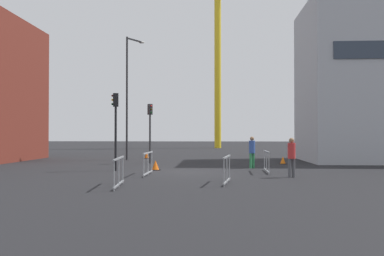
% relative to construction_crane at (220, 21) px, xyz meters
% --- Properties ---
extents(ground, '(160.00, 160.00, 0.00)m').
position_rel_construction_crane_xyz_m(ground, '(-2.10, -33.93, -17.52)').
color(ground, black).
extents(construction_crane, '(16.41, 3.62, 27.31)m').
position_rel_construction_crane_xyz_m(construction_crane, '(0.00, 0.00, 0.00)').
color(construction_crane, yellow).
rests_on(construction_crane, ground).
extents(streetlamp_tall, '(1.14, 1.56, 9.20)m').
position_rel_construction_crane_xyz_m(streetlamp_tall, '(-7.11, -24.91, -12.23)').
color(streetlamp_tall, '#232326').
rests_on(streetlamp_tall, ground).
extents(traffic_light_crosswalk, '(0.39, 0.30, 4.08)m').
position_rel_construction_crane_xyz_m(traffic_light_crosswalk, '(-5.88, -33.60, -14.79)').
color(traffic_light_crosswalk, black).
rests_on(traffic_light_crosswalk, ground).
extents(traffic_light_island, '(0.36, 0.38, 3.90)m').
position_rel_construction_crane_xyz_m(traffic_light_island, '(-4.90, -28.48, -14.90)').
color(traffic_light_island, '#2D2D30').
rests_on(traffic_light_island, ground).
extents(pedestrian_walking, '(0.34, 0.34, 1.79)m').
position_rel_construction_crane_xyz_m(pedestrian_walking, '(1.44, -31.62, -16.48)').
color(pedestrian_walking, '#2D844C').
rests_on(pedestrian_walking, ground).
extents(pedestrian_waiting, '(0.34, 0.34, 1.77)m').
position_rel_construction_crane_xyz_m(pedestrian_waiting, '(2.76, -36.25, -16.49)').
color(pedestrian_waiting, '#4C4C51').
rests_on(pedestrian_waiting, ground).
extents(safety_barrier_mid_span, '(0.11, 2.35, 1.08)m').
position_rel_construction_crane_xyz_m(safety_barrier_mid_span, '(1.94, -34.03, -16.96)').
color(safety_barrier_mid_span, gray).
rests_on(safety_barrier_mid_span, ground).
extents(safety_barrier_right_run, '(0.09, 2.32, 1.08)m').
position_rel_construction_crane_xyz_m(safety_barrier_right_run, '(-3.81, -35.58, -16.96)').
color(safety_barrier_right_run, '#9EA0A5').
rests_on(safety_barrier_right_run, ground).
extents(safety_barrier_left_run, '(0.27, 2.30, 1.08)m').
position_rel_construction_crane_xyz_m(safety_barrier_left_run, '(-4.17, -39.80, -16.96)').
color(safety_barrier_left_run, gray).
rests_on(safety_barrier_left_run, ground).
extents(safety_barrier_front, '(0.36, 2.02, 1.08)m').
position_rel_construction_crane_xyz_m(safety_barrier_front, '(-0.19, -38.63, -16.96)').
color(safety_barrier_front, gray).
rests_on(safety_barrier_front, ground).
extents(traffic_cone_orange, '(0.53, 0.53, 0.53)m').
position_rel_construction_crane_xyz_m(traffic_cone_orange, '(-3.84, -33.06, -17.28)').
color(traffic_cone_orange, black).
rests_on(traffic_cone_orange, ground).
extents(traffic_cone_on_verge, '(0.48, 0.48, 0.49)m').
position_rel_construction_crane_xyz_m(traffic_cone_on_verge, '(3.73, -28.30, -17.30)').
color(traffic_cone_on_verge, black).
rests_on(traffic_cone_on_verge, ground).
extents(traffic_cone_by_barrier, '(0.51, 0.51, 0.52)m').
position_rel_construction_crane_xyz_m(traffic_cone_by_barrier, '(-6.07, -23.07, -17.29)').
color(traffic_cone_by_barrier, black).
rests_on(traffic_cone_by_barrier, ground).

